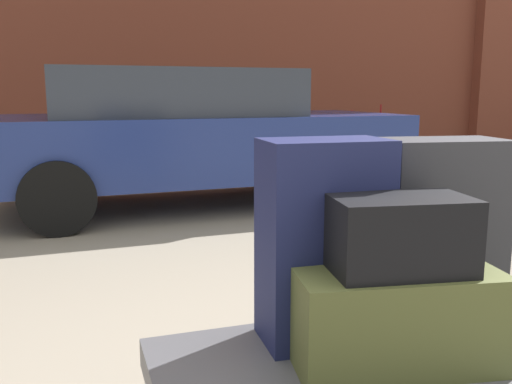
# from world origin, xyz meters

# --- Properties ---
(luggage_cart) EXTENTS (1.39, 0.81, 0.34)m
(luggage_cart) POSITION_xyz_m (0.00, 0.00, 0.27)
(luggage_cart) COLOR #4C4C51
(luggage_cart) RESTS_ON ground_plane
(duffel_bag_olive_rear_right) EXTENTS (0.68, 0.39, 0.31)m
(duffel_bag_olive_rear_right) POSITION_xyz_m (0.05, -0.04, 0.50)
(duffel_bag_olive_rear_right) COLOR #4C5128
(duffel_bag_olive_rear_right) RESTS_ON luggage_cart
(suitcase_navy_rear_left) EXTENTS (0.43, 0.28, 0.70)m
(suitcase_navy_rear_left) POSITION_xyz_m (-0.08, 0.22, 0.69)
(suitcase_navy_rear_left) COLOR #191E47
(suitcase_navy_rear_left) RESTS_ON luggage_cart
(suitcase_charcoal_stacked_top) EXTENTS (0.47, 0.32, 0.69)m
(suitcase_charcoal_stacked_top) POSITION_xyz_m (0.41, 0.24, 0.68)
(suitcase_charcoal_stacked_top) COLOR #2D2D33
(suitcase_charcoal_stacked_top) RESTS_ON luggage_cart
(duffel_bag_black_topmost_pile) EXTENTS (0.45, 0.31, 0.23)m
(duffel_bag_black_topmost_pile) POSITION_xyz_m (0.05, -0.04, 0.77)
(duffel_bag_black_topmost_pile) COLOR black
(duffel_bag_black_topmost_pile) RESTS_ON duffel_bag_olive_rear_right
(parked_car) EXTENTS (4.36, 2.04, 1.42)m
(parked_car) POSITION_xyz_m (0.30, 4.31, 0.76)
(parked_car) COLOR navy
(parked_car) RESTS_ON ground_plane
(bicycle_leaning) EXTENTS (1.76, 0.18, 0.96)m
(bicycle_leaning) POSITION_xyz_m (4.39, 8.08, 0.37)
(bicycle_leaning) COLOR black
(bicycle_leaning) RESTS_ON ground_plane
(bollard_kerb_near) EXTENTS (0.21, 0.21, 0.57)m
(bollard_kerb_near) POSITION_xyz_m (2.17, 7.08, 0.28)
(bollard_kerb_near) COLOR #383838
(bollard_kerb_near) RESTS_ON ground_plane
(bollard_kerb_mid) EXTENTS (0.21, 0.21, 0.57)m
(bollard_kerb_mid) POSITION_xyz_m (3.43, 7.08, 0.28)
(bollard_kerb_mid) COLOR #383838
(bollard_kerb_mid) RESTS_ON ground_plane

